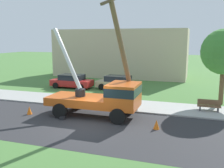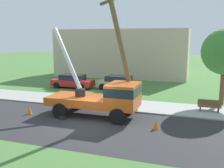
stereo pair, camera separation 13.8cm
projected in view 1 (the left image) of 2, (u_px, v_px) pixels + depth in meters
name	position (u px, v px, depth m)	size (l,w,h in m)	color
ground_plane	(134.00, 89.00, 26.75)	(120.00, 120.00, 0.00)	#477538
road_asphalt	(88.00, 125.00, 15.54)	(80.00, 7.09, 0.01)	#2B2B2D
sidewalk_strip	(115.00, 104.00, 20.45)	(80.00, 3.44, 0.10)	#9E9E99
utility_truck	(105.00, 96.00, 17.01)	(6.78, 3.20, 5.98)	#C65119
leaning_utility_pole	(122.00, 51.00, 16.57)	(1.67, 3.52, 8.57)	brown
traffic_cone_ahead	(156.00, 124.00, 14.87)	(0.36, 0.36, 0.56)	orange
traffic_cone_behind	(29.00, 110.00, 17.78)	(0.36, 0.36, 0.56)	orange
parked_sedan_red	(72.00, 81.00, 27.25)	(4.41, 2.04, 1.42)	#B21E1E
parked_sedan_tan	(118.00, 83.00, 26.35)	(4.53, 2.25, 1.42)	tan
park_bench	(209.00, 106.00, 18.24)	(1.60, 0.45, 0.90)	brown
roadside_tree_near	(224.00, 52.00, 19.87)	(3.58, 3.58, 5.98)	brown
lowrise_building_backdrop	(120.00, 53.00, 35.54)	(18.00, 6.00, 6.40)	#C6B293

